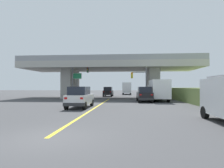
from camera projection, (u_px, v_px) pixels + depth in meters
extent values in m
plane|color=#424244|center=(111.00, 98.00, 35.25)|extent=(160.00, 160.00, 0.00)
cube|color=#A8A59E|center=(111.00, 67.00, 35.34)|extent=(30.99, 9.96, 1.09)
cube|color=#9A9891|center=(71.00, 84.00, 35.92)|extent=(1.77, 5.97, 5.20)
cube|color=#9A9891|center=(153.00, 84.00, 34.67)|extent=(1.77, 5.97, 5.20)
cube|color=gray|center=(108.00, 57.00, 30.55)|extent=(30.99, 0.20, 0.90)
cube|color=gray|center=(113.00, 64.00, 40.17)|extent=(30.99, 0.20, 0.90)
cube|color=yellow|center=(98.00, 106.00, 19.92)|extent=(0.20, 25.17, 0.01)
cube|color=silver|center=(80.00, 99.00, 18.42)|extent=(1.83, 4.46, 0.90)
cube|color=#1E232D|center=(79.00, 91.00, 18.10)|extent=(1.61, 2.45, 0.76)
cube|color=#2D2D30|center=(74.00, 105.00, 16.24)|extent=(1.86, 0.20, 0.28)
cube|color=red|center=(66.00, 98.00, 16.24)|extent=(0.24, 0.06, 0.16)
cube|color=red|center=(82.00, 98.00, 16.13)|extent=(0.24, 0.06, 0.16)
cylinder|color=black|center=(77.00, 102.00, 20.16)|extent=(0.26, 0.72, 0.72)
cylinder|color=black|center=(92.00, 103.00, 20.02)|extent=(0.26, 0.72, 0.72)
cylinder|color=black|center=(66.00, 106.00, 16.81)|extent=(0.26, 0.72, 0.72)
cylinder|color=black|center=(85.00, 106.00, 16.67)|extent=(0.26, 0.72, 0.72)
cube|color=black|center=(144.00, 96.00, 25.96)|extent=(1.91, 4.60, 0.90)
cube|color=#1E232D|center=(145.00, 90.00, 25.63)|extent=(1.65, 2.54, 0.76)
cube|color=#2D2D30|center=(146.00, 99.00, 23.73)|extent=(1.87, 0.23, 0.28)
cube|color=red|center=(141.00, 95.00, 23.71)|extent=(0.24, 0.06, 0.16)
cube|color=red|center=(152.00, 95.00, 23.62)|extent=(0.24, 0.06, 0.16)
cylinder|color=black|center=(137.00, 98.00, 27.74)|extent=(0.27, 0.72, 0.72)
cylinder|color=black|center=(149.00, 98.00, 27.63)|extent=(0.27, 0.72, 0.72)
cylinder|color=black|center=(139.00, 100.00, 24.28)|extent=(0.27, 0.72, 0.72)
cylinder|color=black|center=(152.00, 100.00, 24.17)|extent=(0.27, 0.72, 0.72)
cube|color=silver|center=(156.00, 91.00, 29.86)|extent=(2.20, 2.00, 1.90)
cube|color=white|center=(159.00, 89.00, 26.46)|extent=(2.31, 4.83, 2.50)
cube|color=#197F4C|center=(159.00, 94.00, 26.45)|extent=(2.33, 4.73, 0.24)
cylinder|color=black|center=(149.00, 97.00, 29.92)|extent=(0.30, 0.90, 0.90)
cylinder|color=black|center=(162.00, 97.00, 29.76)|extent=(0.30, 0.90, 0.90)
cylinder|color=black|center=(153.00, 99.00, 25.32)|extent=(0.30, 0.90, 0.90)
cylinder|color=black|center=(168.00, 99.00, 25.15)|extent=(0.30, 0.90, 0.90)
cube|color=black|center=(216.00, 90.00, 12.50)|extent=(1.84, 0.12, 0.80)
cylinder|color=black|center=(205.00, 112.00, 12.10)|extent=(0.28, 0.76, 0.76)
cube|color=black|center=(108.00, 93.00, 41.01)|extent=(1.85, 4.47, 0.90)
cube|color=#1E232D|center=(108.00, 89.00, 40.69)|extent=(1.63, 2.46, 0.76)
cube|color=#2D2D30|center=(107.00, 94.00, 38.83)|extent=(1.89, 0.20, 0.28)
cube|color=red|center=(104.00, 92.00, 38.82)|extent=(0.24, 0.06, 0.16)
cube|color=red|center=(111.00, 92.00, 38.71)|extent=(0.24, 0.06, 0.16)
cylinder|color=black|center=(105.00, 94.00, 42.75)|extent=(0.26, 0.72, 0.72)
cylinder|color=black|center=(113.00, 94.00, 42.62)|extent=(0.26, 0.72, 0.72)
cylinder|color=black|center=(103.00, 95.00, 39.39)|extent=(0.26, 0.72, 0.72)
cylinder|color=black|center=(111.00, 95.00, 39.25)|extent=(0.26, 0.72, 0.72)
cylinder|color=#56595E|center=(146.00, 83.00, 30.13)|extent=(0.18, 0.18, 5.16)
cylinder|color=#56595E|center=(139.00, 72.00, 30.25)|extent=(2.23, 0.12, 0.12)
cube|color=gold|center=(132.00, 75.00, 30.33)|extent=(0.32, 0.26, 0.96)
sphere|color=red|center=(132.00, 73.00, 30.19)|extent=(0.16, 0.16, 0.16)
sphere|color=gold|center=(132.00, 75.00, 30.18)|extent=(0.16, 0.16, 0.16)
sphere|color=green|center=(132.00, 77.00, 30.18)|extent=(0.16, 0.16, 0.16)
cylinder|color=#56595E|center=(73.00, 81.00, 31.83)|extent=(0.18, 0.18, 5.97)
cylinder|color=#56595E|center=(80.00, 67.00, 31.76)|extent=(2.52, 0.12, 0.12)
cube|color=#232326|center=(88.00, 70.00, 31.65)|extent=(0.32, 0.26, 0.96)
sphere|color=red|center=(87.00, 68.00, 31.50)|extent=(0.16, 0.16, 0.16)
sphere|color=gold|center=(87.00, 70.00, 31.50)|extent=(0.16, 0.16, 0.16)
sphere|color=green|center=(87.00, 71.00, 31.49)|extent=(0.16, 0.16, 0.16)
cylinder|color=#56595E|center=(77.00, 85.00, 32.44)|extent=(0.14, 0.14, 4.50)
cube|color=#197242|center=(77.00, 76.00, 32.41)|extent=(1.51, 0.08, 0.90)
cube|color=white|center=(77.00, 76.00, 32.40)|extent=(1.59, 0.04, 0.98)
cube|color=navy|center=(127.00, 89.00, 55.19)|extent=(2.20, 2.00, 1.90)
cube|color=silver|center=(127.00, 88.00, 51.60)|extent=(2.31, 5.22, 2.71)
cube|color=#B26619|center=(127.00, 90.00, 51.58)|extent=(2.33, 5.11, 0.24)
cylinder|color=black|center=(123.00, 92.00, 55.25)|extent=(0.30, 0.90, 0.90)
cylinder|color=black|center=(130.00, 92.00, 55.09)|extent=(0.30, 0.90, 0.90)
cylinder|color=black|center=(123.00, 93.00, 50.36)|extent=(0.30, 0.90, 0.90)
cylinder|color=black|center=(131.00, 93.00, 50.19)|extent=(0.30, 0.90, 0.90)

